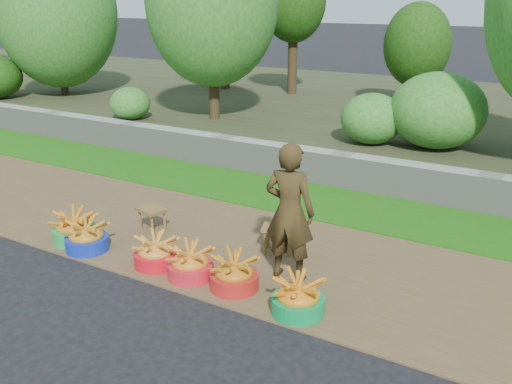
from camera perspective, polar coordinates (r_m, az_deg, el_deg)
The scene contains 15 objects.
ground_plane at distance 5.98m, azimuth -7.29°, elevation -10.17°, with size 120.00×120.00×0.00m, color black.
dirt_shoulder at distance 6.89m, azimuth -0.88°, elevation -5.82°, with size 80.00×2.50×0.02m, color brown.
grass_verge at distance 8.52m, azimuth 6.22°, elevation -0.89°, with size 80.00×1.50×0.04m, color #1E5E0E.
retaining_wall at distance 9.18m, azimuth 8.52°, elevation 2.16°, with size 80.00×0.35×0.55m, color gray.
earth_bank at distance 13.73m, azimuth 16.54°, elevation 7.06°, with size 80.00×10.00×0.50m, color #32361E.
vegetation at distance 11.34m, azimuth 12.16°, elevation 17.01°, with size 34.69×6.94×4.60m.
basin_a at distance 7.39m, azimuth -17.70°, elevation -3.54°, with size 0.54×0.54×0.41m.
basin_b at distance 7.11m, azimuth -16.59°, elevation -4.41°, with size 0.52×0.52×0.38m.
basin_c at distance 6.53m, azimuth -9.99°, elevation -6.07°, with size 0.50×0.50×0.37m.
basin_d at distance 6.22m, azimuth -6.59°, elevation -7.21°, with size 0.50×0.50×0.37m.
basin_e at distance 5.96m, azimuth -2.20°, elevation -8.28°, with size 0.51×0.51×0.38m.
basin_f at distance 5.53m, azimuth 4.21°, elevation -10.59°, with size 0.51×0.51×0.38m.
stool_left at distance 7.43m, azimuth -10.38°, elevation -2.07°, with size 0.42×0.36×0.32m.
stool_right at distance 6.72m, azimuth 2.26°, elevation -3.95°, with size 0.45×0.39×0.33m.
vendor_woman at distance 5.95m, azimuth 3.38°, elevation -2.01°, with size 0.55×0.36×1.50m, color black.
Camera 1 is at (3.30, -4.06, 2.89)m, focal length 40.00 mm.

